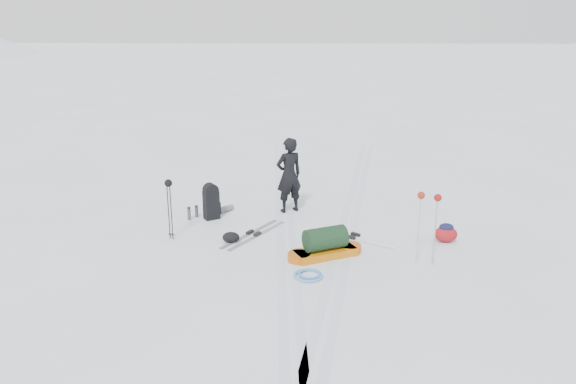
% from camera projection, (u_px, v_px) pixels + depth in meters
% --- Properties ---
extents(ground, '(200.00, 200.00, 0.00)m').
position_uv_depth(ground, '(286.00, 242.00, 10.81)').
color(ground, white).
rests_on(ground, ground).
extents(ski_tracks, '(3.38, 17.97, 0.01)m').
position_uv_depth(ski_tracks, '(318.00, 226.00, 11.61)').
color(ski_tracks, silver).
rests_on(ski_tracks, ground).
extents(skier, '(0.73, 0.65, 1.67)m').
position_uv_depth(skier, '(289.00, 175.00, 12.30)').
color(skier, black).
rests_on(skier, ground).
extents(pulk_sled, '(1.48, 1.01, 0.55)m').
position_uv_depth(pulk_sled, '(325.00, 245.00, 10.08)').
color(pulk_sled, '#C76B0B').
rests_on(pulk_sled, ground).
extents(expedition_rucksack, '(0.59, 0.84, 0.79)m').
position_uv_depth(expedition_rucksack, '(213.00, 202.00, 12.01)').
color(expedition_rucksack, black).
rests_on(expedition_rucksack, ground).
extents(ski_poles_black, '(0.17, 0.15, 1.21)m').
position_uv_depth(ski_poles_black, '(169.00, 190.00, 10.66)').
color(ski_poles_black, black).
rests_on(ski_poles_black, ground).
extents(ski_poles_silver, '(0.39, 0.25, 1.29)m').
position_uv_depth(ski_poles_silver, '(429.00, 205.00, 9.54)').
color(ski_poles_silver, silver).
rests_on(ski_poles_silver, ground).
extents(touring_skis_grey, '(1.16, 1.73, 0.07)m').
position_uv_depth(touring_skis_grey, '(254.00, 234.00, 11.14)').
color(touring_skis_grey, '#999CA1').
rests_on(touring_skis_grey, ground).
extents(touring_skis_white, '(1.71, 1.29, 0.07)m').
position_uv_depth(touring_skis_white, '(353.00, 237.00, 10.99)').
color(touring_skis_white, silver).
rests_on(touring_skis_white, ground).
extents(rope_coil, '(0.54, 0.54, 0.06)m').
position_uv_depth(rope_coil, '(309.00, 275.00, 9.32)').
color(rope_coil, '#5897D6').
rests_on(rope_coil, ground).
extents(small_daypack, '(0.54, 0.49, 0.37)m').
position_uv_depth(small_daypack, '(446.00, 233.00, 10.75)').
color(small_daypack, maroon).
rests_on(small_daypack, ground).
extents(thermos_pair, '(0.21, 0.26, 0.29)m').
position_uv_depth(thermos_pair, '(193.00, 213.00, 12.04)').
color(thermos_pair, '#505457').
rests_on(thermos_pair, ground).
extents(stuff_sack, '(0.34, 0.26, 0.21)m').
position_uv_depth(stuff_sack, '(231.00, 237.00, 10.74)').
color(stuff_sack, black).
rests_on(stuff_sack, ground).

